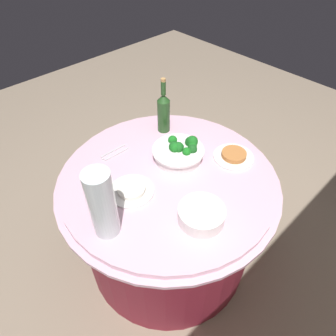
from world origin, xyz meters
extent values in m
plane|color=gray|center=(0.00, 0.00, 0.00)|extent=(6.00, 6.00, 0.00)
cylinder|color=maroon|center=(0.00, 0.00, 0.34)|extent=(1.01, 1.01, 0.69)
cylinder|color=#E0B2C6|center=(0.00, 0.00, 0.70)|extent=(1.16, 1.16, 0.02)
cylinder|color=#E0B2C6|center=(0.00, 0.00, 0.72)|extent=(1.10, 1.10, 0.03)
cylinder|color=white|center=(-0.13, -0.06, 0.77)|extent=(0.26, 0.26, 0.05)
cylinder|color=white|center=(-0.13, -0.06, 0.80)|extent=(0.28, 0.28, 0.01)
sphere|color=#195D1E|center=(-0.21, -0.05, 0.81)|extent=(0.06, 0.06, 0.06)
sphere|color=#19561E|center=(-0.18, 0.00, 0.81)|extent=(0.05, 0.05, 0.05)
sphere|color=#19721E|center=(-0.20, -0.02, 0.81)|extent=(0.05, 0.05, 0.05)
sphere|color=#19751E|center=(-0.14, -0.01, 0.81)|extent=(0.05, 0.05, 0.05)
sphere|color=#19691E|center=(-0.21, -0.04, 0.82)|extent=(0.06, 0.06, 0.06)
sphere|color=#196D1E|center=(-0.11, -0.07, 0.82)|extent=(0.05, 0.05, 0.05)
sphere|color=#19611E|center=(-0.13, -0.06, 0.81)|extent=(0.06, 0.06, 0.06)
sphere|color=#19721E|center=(-0.16, -0.13, 0.81)|extent=(0.05, 0.05, 0.05)
sphere|color=#19631E|center=(-0.12, -0.07, 0.82)|extent=(0.06, 0.06, 0.06)
cylinder|color=white|center=(0.09, 0.30, 0.74)|extent=(0.21, 0.21, 0.01)
cylinder|color=white|center=(0.09, 0.30, 0.76)|extent=(0.21, 0.21, 0.01)
cylinder|color=white|center=(0.09, 0.30, 0.77)|extent=(0.21, 0.21, 0.01)
cylinder|color=white|center=(0.09, 0.30, 0.78)|extent=(0.21, 0.21, 0.01)
cylinder|color=white|center=(0.09, 0.30, 0.79)|extent=(0.21, 0.21, 0.01)
cylinder|color=white|center=(0.09, 0.30, 0.80)|extent=(0.21, 0.21, 0.01)
cylinder|color=white|center=(0.09, 0.30, 0.80)|extent=(0.21, 0.21, 0.01)
cylinder|color=#244B20|center=(-0.25, -0.30, 0.84)|extent=(0.07, 0.07, 0.20)
cone|color=#244B20|center=(-0.25, -0.30, 0.96)|extent=(0.07, 0.07, 0.04)
cylinder|color=#244B20|center=(-0.25, -0.30, 1.02)|extent=(0.03, 0.03, 0.08)
cylinder|color=#B2844C|center=(-0.25, -0.30, 1.07)|extent=(0.03, 0.03, 0.02)
cylinder|color=silver|center=(0.42, 0.06, 0.91)|extent=(0.11, 0.11, 0.34)
sphere|color=#E5B26B|center=(0.44, 0.06, 0.78)|extent=(0.06, 0.06, 0.06)
sphere|color=#E5B26B|center=(0.41, 0.08, 0.78)|extent=(0.06, 0.06, 0.06)
sphere|color=#E5B26B|center=(0.41, 0.04, 0.78)|extent=(0.06, 0.06, 0.06)
sphere|color=#72C64C|center=(0.44, 0.07, 0.83)|extent=(0.06, 0.06, 0.06)
sphere|color=#72C64C|center=(0.40, 0.07, 0.83)|extent=(0.06, 0.06, 0.06)
sphere|color=#72C64C|center=(0.42, 0.04, 0.83)|extent=(0.06, 0.06, 0.06)
sphere|color=red|center=(0.43, 0.08, 0.89)|extent=(0.06, 0.06, 0.06)
sphere|color=red|center=(0.40, 0.06, 0.89)|extent=(0.06, 0.06, 0.06)
sphere|color=red|center=(0.43, 0.05, 0.89)|extent=(0.06, 0.06, 0.06)
sphere|color=#E5B26B|center=(0.41, 0.08, 0.94)|extent=(0.06, 0.06, 0.06)
sphere|color=#E5B26B|center=(0.40, 0.05, 0.94)|extent=(0.06, 0.06, 0.06)
sphere|color=#E5B26B|center=(0.44, 0.06, 0.94)|extent=(0.06, 0.06, 0.06)
cylinder|color=silver|center=(0.09, -0.35, 0.74)|extent=(0.16, 0.01, 0.01)
cylinder|color=silver|center=(0.09, -0.31, 0.74)|extent=(0.16, 0.01, 0.01)
sphere|color=silver|center=(0.17, -0.33, 0.74)|extent=(0.01, 0.01, 0.01)
cylinder|color=white|center=(0.21, -0.04, 0.75)|extent=(0.22, 0.22, 0.01)
cylinder|color=white|center=(0.21, -0.04, 0.76)|extent=(0.14, 0.14, 0.02)
cylinder|color=white|center=(-0.35, 0.15, 0.75)|extent=(0.22, 0.22, 0.01)
cylinder|color=#B77038|center=(-0.35, 0.15, 0.76)|extent=(0.13, 0.13, 0.03)
cube|color=white|center=(0.28, -0.22, 0.77)|extent=(0.05, 0.01, 0.05)
cube|color=maroon|center=(0.28, -0.22, 0.79)|extent=(0.05, 0.02, 0.01)
camera|label=1|loc=(0.75, 0.79, 1.84)|focal=32.14mm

